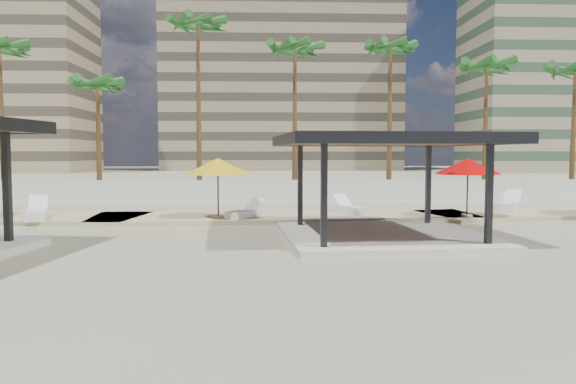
% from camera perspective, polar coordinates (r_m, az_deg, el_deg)
% --- Properties ---
extents(ground, '(200.00, 200.00, 0.00)m').
position_cam_1_polar(ground, '(16.92, -6.06, -5.50)').
color(ground, tan).
rests_on(ground, ground).
extents(promenade, '(44.45, 7.97, 0.24)m').
position_cam_1_polar(promenade, '(24.49, -0.26, -2.39)').
color(promenade, '#C6B284').
rests_on(promenade, ground).
extents(boundary_wall, '(56.00, 0.30, 1.20)m').
position_cam_1_polar(boundary_wall, '(32.74, -4.33, 0.16)').
color(boundary_wall, silver).
rests_on(boundary_wall, ground).
extents(building_mid, '(38.00, 16.00, 30.40)m').
position_cam_1_polar(building_mid, '(95.39, -0.71, 10.91)').
color(building_mid, '#847259').
rests_on(building_mid, ground).
extents(pavilion_central, '(7.07, 7.07, 3.35)m').
position_cam_1_polar(pavilion_central, '(18.29, 9.71, 1.48)').
color(pavilion_central, beige).
rests_on(pavilion_central, ground).
extents(umbrella_b, '(3.10, 3.10, 2.40)m').
position_cam_1_polar(umbrella_b, '(22.53, -7.14, 2.58)').
color(umbrella_b, beige).
rests_on(umbrella_b, promenade).
extents(umbrella_c, '(3.50, 3.50, 2.38)m').
position_cam_1_polar(umbrella_c, '(23.94, 17.81, 2.47)').
color(umbrella_c, beige).
rests_on(umbrella_c, promenade).
extents(lounger_a, '(1.39, 2.43, 0.87)m').
position_cam_1_polar(lounger_a, '(24.35, -24.13, -2.00)').
color(lounger_a, white).
rests_on(lounger_a, promenade).
extents(lounger_b, '(1.58, 1.97, 0.74)m').
position_cam_1_polar(lounger_b, '(22.63, -4.33, -2.17)').
color(lounger_b, white).
rests_on(lounger_b, promenade).
extents(lounger_c, '(1.37, 2.17, 0.78)m').
position_cam_1_polar(lounger_c, '(24.30, 6.31, -1.73)').
color(lounger_c, white).
rests_on(lounger_c, promenade).
extents(lounger_d, '(1.93, 2.36, 0.89)m').
position_cam_1_polar(lounger_d, '(27.28, 21.54, -1.31)').
color(lounger_d, white).
rests_on(lounger_d, promenade).
extents(palm_b, '(3.00, 3.00, 10.00)m').
position_cam_1_polar(palm_b, '(39.29, -27.25, 12.35)').
color(palm_b, brown).
rests_on(palm_b, ground).
extents(palm_c, '(3.00, 3.00, 7.71)m').
position_cam_1_polar(palm_c, '(36.38, -18.80, 9.86)').
color(palm_c, brown).
rests_on(palm_c, ground).
extents(palm_d, '(3.00, 3.00, 11.58)m').
position_cam_1_polar(palm_d, '(36.56, -9.15, 15.75)').
color(palm_d, brown).
rests_on(palm_d, ground).
extents(palm_e, '(3.00, 3.00, 9.99)m').
position_cam_1_polar(palm_e, '(35.61, 0.70, 13.69)').
color(palm_e, brown).
rests_on(palm_e, ground).
extents(palm_f, '(3.00, 3.00, 10.18)m').
position_cam_1_polar(palm_f, '(36.66, 10.36, 13.63)').
color(palm_f, brown).
rests_on(palm_f, ground).
extents(palm_g, '(3.00, 3.00, 8.95)m').
position_cam_1_polar(palm_g, '(37.87, 19.54, 11.39)').
color(palm_g, brown).
rests_on(palm_g, ground).
extents(palm_h, '(3.00, 3.00, 8.88)m').
position_cam_1_polar(palm_h, '(40.98, 27.15, 10.50)').
color(palm_h, brown).
rests_on(palm_h, ground).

